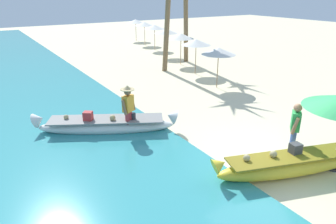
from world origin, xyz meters
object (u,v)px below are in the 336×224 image
Objects in this scene: boat_yellow_foreground at (290,164)px; person_vendor_hatted at (128,107)px; boat_white_midground at (106,125)px; person_tourist_customer at (295,128)px.

boat_yellow_foreground is 2.50× the size of person_vendor_hatted.
person_vendor_hatted is at bearing -40.15° from boat_white_midground.
person_tourist_customer is at bearing -48.52° from boat_white_midground.
boat_yellow_foreground is 5.66m from boat_white_midground.
boat_yellow_foreground reaches higher than boat_white_midground.
boat_white_midground is at bearing 121.67° from boat_yellow_foreground.
person_vendor_hatted is 1.04× the size of person_tourist_customer.
boat_white_midground is 2.62× the size of person_vendor_hatted.
boat_white_midground is 1.02m from person_vendor_hatted.
boat_white_midground is 2.72× the size of person_tourist_customer.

